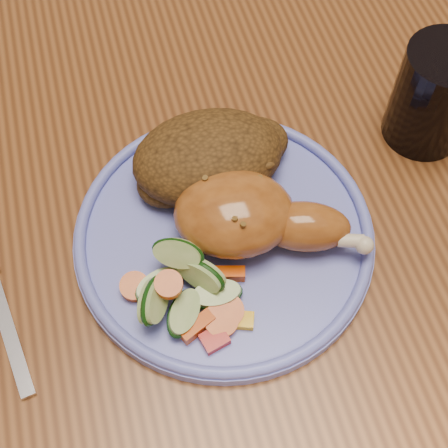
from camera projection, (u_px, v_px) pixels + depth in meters
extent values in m
plane|color=#4E2C1A|center=(253.00, 348.00, 1.27)|extent=(4.00, 4.00, 0.00)
cube|color=brown|center=(282.00, 111.00, 0.64)|extent=(0.90, 1.40, 0.04)
cylinder|color=#4C2D16|center=(119.00, 165.00, 1.25)|extent=(0.04, 0.04, 0.41)
cylinder|color=#4C2D16|center=(90.00, 41.00, 1.42)|extent=(0.04, 0.04, 0.41)
cylinder|color=#4C2D16|center=(289.00, 128.00, 1.29)|extent=(0.04, 0.04, 0.41)
cylinder|color=#4C2D16|center=(242.00, 12.00, 1.47)|extent=(0.04, 0.04, 0.41)
cylinder|color=#656FDA|center=(224.00, 236.00, 0.53)|extent=(0.26, 0.26, 0.01)
torus|color=#656FDA|center=(224.00, 230.00, 0.52)|extent=(0.25, 0.25, 0.01)
ellipsoid|color=#9F5821|center=(234.00, 213.00, 0.51)|extent=(0.11, 0.10, 0.05)
ellipsoid|color=#9F5821|center=(304.00, 226.00, 0.51)|extent=(0.09, 0.07, 0.04)
sphere|color=beige|center=(365.00, 245.00, 0.50)|extent=(0.02, 0.02, 0.02)
ellipsoid|color=#4E3113|center=(208.00, 157.00, 0.54)|extent=(0.13, 0.10, 0.06)
ellipsoid|color=#4E3113|center=(252.00, 143.00, 0.56)|extent=(0.07, 0.05, 0.04)
ellipsoid|color=#4E3113|center=(168.00, 183.00, 0.54)|extent=(0.05, 0.05, 0.03)
cube|color=#A50A05|center=(214.00, 339.00, 0.48)|extent=(0.02, 0.02, 0.01)
cube|color=#E5A507|center=(243.00, 320.00, 0.49)|extent=(0.02, 0.02, 0.01)
cylinder|color=#DC4B07|center=(227.00, 311.00, 0.49)|extent=(0.03, 0.03, 0.01)
cylinder|color=#DC4B07|center=(135.00, 287.00, 0.50)|extent=(0.02, 0.03, 0.01)
cube|color=#DC4B07|center=(229.00, 274.00, 0.50)|extent=(0.03, 0.02, 0.01)
cylinder|color=#DC4B07|center=(169.00, 284.00, 0.47)|extent=(0.02, 0.02, 0.01)
cube|color=#DC4B07|center=(197.00, 327.00, 0.48)|extent=(0.03, 0.02, 0.01)
cylinder|color=#DC4B07|center=(221.00, 320.00, 0.48)|extent=(0.03, 0.03, 0.01)
cylinder|color=#ADC47F|center=(159.00, 285.00, 0.50)|extent=(0.05, 0.05, 0.02)
cylinder|color=#ADC47F|center=(202.00, 274.00, 0.49)|extent=(0.04, 0.04, 0.04)
cylinder|color=#ADC47F|center=(178.00, 253.00, 0.49)|extent=(0.05, 0.05, 0.04)
cylinder|color=#ADC47F|center=(154.00, 300.00, 0.48)|extent=(0.04, 0.05, 0.04)
cylinder|color=#ADC47F|center=(216.00, 295.00, 0.49)|extent=(0.04, 0.04, 0.02)
cylinder|color=#ADC47F|center=(184.00, 313.00, 0.48)|extent=(0.05, 0.05, 0.02)
cube|color=silver|center=(11.00, 337.00, 0.49)|extent=(0.03, 0.10, 0.00)
cylinder|color=black|center=(435.00, 96.00, 0.56)|extent=(0.07, 0.07, 0.10)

